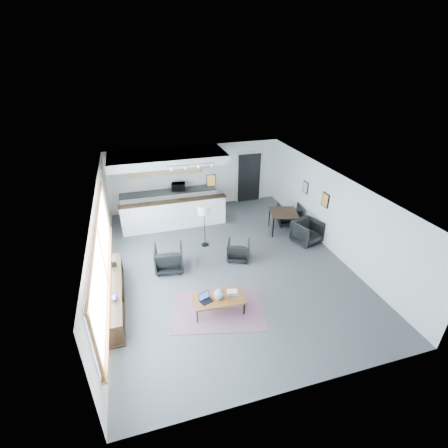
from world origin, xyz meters
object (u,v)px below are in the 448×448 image
object	(u,v)px
ceramic_pot	(219,294)
floor_lamp	(204,211)
armchair_left	(169,257)
dining_table	(283,214)
armchair_right	(238,249)
laptop	(205,298)
book_stack	(232,292)
coffee_table	(218,299)
dining_chair_near	(307,232)
dining_chair_far	(289,215)
microwave	(178,186)

from	to	relation	value
ceramic_pot	floor_lamp	distance (m)	3.34
armchair_left	dining_table	size ratio (longest dim) A/B	0.74
armchair_right	dining_table	distance (m)	2.49
dining_table	laptop	bearing A→B (deg)	-137.87
book_stack	dining_table	xyz separation A→B (m)	(2.96, 3.28, 0.27)
floor_lamp	coffee_table	bearing A→B (deg)	-97.45
armchair_left	floor_lamp	size ratio (longest dim) A/B	0.57
laptop	armchair_left	size ratio (longest dim) A/B	0.43
dining_table	dining_chair_near	xyz separation A→B (m)	(0.49, -0.92, -0.36)
dining_chair_near	coffee_table	bearing A→B (deg)	-166.62
book_stack	dining_chair_far	bearing A→B (deg)	47.33
floor_lamp	dining_chair_near	xyz separation A→B (m)	(3.42, -0.78, -0.93)
book_stack	armchair_right	xyz separation A→B (m)	(0.85, 2.03, -0.11)
coffee_table	floor_lamp	bearing A→B (deg)	85.64
coffee_table	floor_lamp	world-z (taller)	floor_lamp
armchair_left	dining_table	distance (m)	4.46
dining_table	dining_chair_far	distance (m)	0.77
laptop	floor_lamp	distance (m)	3.38
coffee_table	dining_chair_near	size ratio (longest dim) A/B	1.79
ceramic_pot	laptop	bearing A→B (deg)	174.09
armchair_right	dining_chair_near	world-z (taller)	dining_chair_near
coffee_table	armchair_left	distance (m)	2.33
armchair_left	dining_table	bearing A→B (deg)	-156.89
laptop	book_stack	xyz separation A→B (m)	(0.73, 0.06, -0.02)
laptop	armchair_right	size ratio (longest dim) A/B	0.52
book_stack	floor_lamp	bearing A→B (deg)	89.48
floor_lamp	dining_table	distance (m)	2.99
ceramic_pot	dining_table	bearing A→B (deg)	45.30
armchair_left	armchair_right	xyz separation A→B (m)	(2.17, -0.06, -0.08)
coffee_table	floor_lamp	size ratio (longest dim) A/B	0.88
coffee_table	dining_chair_far	distance (m)	5.40
coffee_table	book_stack	world-z (taller)	book_stack
dining_chair_near	microwave	bearing A→B (deg)	117.10
laptop	book_stack	bearing A→B (deg)	-16.27
floor_lamp	dining_chair_near	size ratio (longest dim) A/B	2.03
floor_lamp	dining_table	bearing A→B (deg)	2.79
microwave	dining_table	bearing A→B (deg)	-31.00
armchair_right	dining_chair_near	bearing A→B (deg)	-149.63
laptop	dining_chair_near	distance (m)	4.83
book_stack	dining_table	size ratio (longest dim) A/B	0.28
ceramic_pot	microwave	xyz separation A→B (m)	(0.03, 6.14, 0.55)
laptop	dining_chair_near	size ratio (longest dim) A/B	0.49
ceramic_pot	dining_chair_near	world-z (taller)	dining_chair_near
floor_lamp	dining_chair_far	world-z (taller)	floor_lamp
laptop	ceramic_pot	xyz separation A→B (m)	(0.35, -0.04, 0.08)
coffee_table	ceramic_pot	xyz separation A→B (m)	(0.01, -0.04, 0.17)
ceramic_pot	armchair_left	world-z (taller)	armchair_left
armchair_left	dining_chair_far	size ratio (longest dim) A/B	1.18
ceramic_pot	armchair_left	xyz separation A→B (m)	(-0.95, 2.18, -0.13)
armchair_left	floor_lamp	world-z (taller)	floor_lamp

